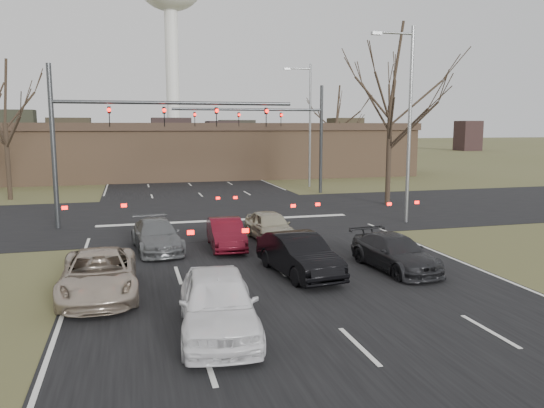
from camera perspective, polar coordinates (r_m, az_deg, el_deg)
The scene contains 18 objects.
ground at distance 16.30m, azimuth 3.45°, elevation -9.67°, with size 360.00×360.00×0.00m, color brown.
road_main at distance 75.02m, azimuth -11.27°, elevation 4.42°, with size 14.00×300.00×0.02m, color black.
road_cross at distance 30.51m, azimuth -5.51°, elevation -1.12°, with size 200.00×14.00×0.02m, color black.
building at distance 53.19m, azimuth -7.57°, elevation 5.79°, with size 42.40×10.40×5.30m.
mast_arm_near at distance 27.68m, azimuth -15.80°, elevation 8.15°, with size 12.12×0.24×8.00m.
mast_arm_far at distance 39.29m, azimuth 1.42°, elevation 8.37°, with size 11.12×0.24×8.00m.
streetlight_right_near at distance 28.27m, azimuth 14.29°, elevation 9.25°, with size 2.34×0.25×10.00m.
streetlight_right_far at distance 44.06m, azimuth 3.90°, elevation 9.10°, with size 2.34×0.25×10.00m.
tree_right_near at distance 34.79m, azimuth 12.76°, elevation 14.57°, with size 6.90×6.90×11.50m.
tree_left_far at distance 40.55m, azimuth -26.99°, elevation 10.77°, with size 5.70×5.70×9.50m.
tree_right_far at distance 53.57m, azimuth 6.94°, elevation 10.41°, with size 5.40×5.40×9.00m.
car_silver_suv at distance 16.76m, azimuth -18.13°, elevation -7.20°, with size 2.21×4.79×1.33m, color #B6A693.
car_white_sedan at distance 13.20m, azimuth -5.84°, elevation -10.52°, with size 1.85×4.60×1.57m, color white.
car_black_hatch at distance 18.14m, azimuth 2.90°, elevation -5.47°, with size 1.49×4.28×1.41m, color black.
car_charcoal_sedan at distance 19.30m, azimuth 13.09°, elevation -5.12°, with size 1.71×4.20×1.22m, color black.
car_grey_ahead at distance 22.12m, azimuth -12.30°, elevation -3.34°, with size 1.74×4.29×1.24m, color slate.
car_red_ahead at distance 22.09m, azimuth -4.97°, elevation -3.20°, with size 1.31×3.74×1.23m, color #4E0B16.
car_silver_ahead at distance 23.43m, azimuth -0.19°, elevation -2.39°, with size 1.56×3.87×1.32m, color #B5AD92.
Camera 1 is at (-4.95, -14.68, 5.06)m, focal length 35.00 mm.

